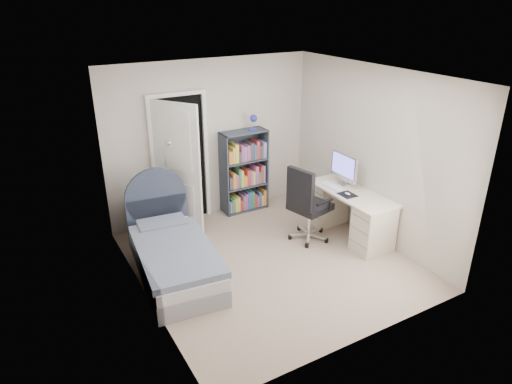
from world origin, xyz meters
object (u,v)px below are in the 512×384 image
bed (173,254)px  bookcase (245,174)px  nightstand (144,210)px  office_chair (306,201)px  desk (349,211)px  floor_lamp (170,195)px

bed → bookcase: bookcase is taller
nightstand → office_chair: 2.40m
bed → office_chair: size_ratio=1.71×
bookcase → office_chair: (0.24, -1.39, -0.00)m
nightstand → bookcase: 1.75m
bed → desk: desk is taller
nightstand → office_chair: size_ratio=0.54×
bookcase → office_chair: size_ratio=1.40×
floor_lamp → bookcase: 1.35m
floor_lamp → bookcase: size_ratio=0.89×
floor_lamp → bookcase: bearing=4.7°
desk → office_chair: size_ratio=1.26×
nightstand → desk: bearing=-30.0°
bed → nightstand: (0.00, 1.19, 0.15)m
bed → nightstand: bed is taller
nightstand → desk: 3.05m
floor_lamp → desk: 2.70m
floor_lamp → office_chair: floor_lamp is taller
desk → nightstand: bearing=150.0°
floor_lamp → nightstand: bearing=170.9°
bookcase → floor_lamp: bearing=-175.3°
bed → office_chair: bearing=-4.7°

